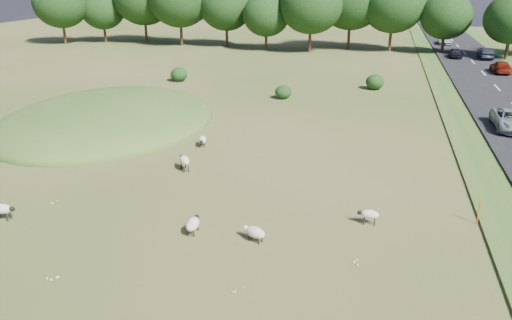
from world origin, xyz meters
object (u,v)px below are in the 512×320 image
(sheep_4, at_px, (202,140))
(sheep_5, at_px, (255,232))
(sheep_1, at_px, (193,224))
(sheep_2, at_px, (3,209))
(car_2, at_px, (455,53))
(car_4, at_px, (501,67))
(car_5, at_px, (451,26))
(car_1, at_px, (485,53))
(marker_post, at_px, (479,212))
(sheep_3, at_px, (369,214))
(car_0, at_px, (512,120))
(car_6, at_px, (445,40))
(sheep_0, at_px, (184,160))

(sheep_4, distance_m, sheep_5, 13.30)
(sheep_1, xyz_separation_m, sheep_2, (-9.17, -0.98, 0.11))
(sheep_2, xyz_separation_m, sheep_5, (12.03, 0.96, -0.14))
(sheep_1, height_order, car_2, car_2)
(car_4, height_order, car_5, car_4)
(car_1, height_order, car_4, car_1)
(sheep_1, distance_m, sheep_5, 2.87)
(car_5, bearing_deg, sheep_4, 73.38)
(marker_post, bearing_deg, sheep_3, -165.23)
(sheep_3, xyz_separation_m, car_5, (13.36, 91.62, 0.39))
(marker_post, relative_size, car_0, 0.24)
(marker_post, distance_m, car_5, 90.71)
(sheep_2, distance_m, car_6, 74.53)
(sheep_3, bearing_deg, sheep_2, 12.90)
(sheep_1, xyz_separation_m, sheep_5, (2.87, -0.03, -0.03))
(sheep_3, height_order, sheep_4, sheep_3)
(sheep_3, relative_size, car_5, 0.23)
(sheep_4, xyz_separation_m, car_6, (20.94, 57.19, 0.44))
(car_1, relative_size, car_4, 0.99)
(car_5, relative_size, car_6, 1.00)
(marker_post, xyz_separation_m, sheep_5, (-9.71, -4.10, -0.17))
(car_5, bearing_deg, car_6, 81.58)
(car_1, xyz_separation_m, car_2, (-3.80, -0.09, -0.11))
(sheep_0, xyz_separation_m, sheep_2, (-5.93, -8.06, -0.07))
(car_1, bearing_deg, sheep_1, 68.87)
(sheep_0, bearing_deg, sheep_2, 106.18)
(sheep_3, relative_size, car_0, 0.20)
(sheep_3, bearing_deg, sheep_4, -37.30)
(sheep_2, xyz_separation_m, car_6, (26.38, 69.71, 0.30))
(sheep_0, relative_size, car_4, 0.28)
(car_4, bearing_deg, car_1, -90.00)
(car_6, bearing_deg, sheep_0, -108.35)
(car_4, bearing_deg, sheep_3, 72.04)
(sheep_1, xyz_separation_m, sheep_3, (7.65, 2.78, 0.05))
(sheep_1, bearing_deg, car_2, -20.57)
(marker_post, bearing_deg, sheep_0, 169.27)
(sheep_3, xyz_separation_m, car_0, (9.56, 17.24, 0.44))
(sheep_5, relative_size, car_5, 0.28)
(sheep_1, height_order, car_5, car_5)
(car_4, bearing_deg, marker_post, 78.08)
(car_0, bearing_deg, car_5, 87.08)
(sheep_0, height_order, sheep_1, sheep_0)
(car_5, xyz_separation_m, car_6, (-3.80, -25.67, -0.02))
(sheep_4, distance_m, car_4, 40.83)
(marker_post, distance_m, car_1, 50.99)
(sheep_2, relative_size, car_6, 0.26)
(sheep_0, bearing_deg, sheep_5, -176.81)
(sheep_0, height_order, car_4, car_4)
(sheep_3, relative_size, car_6, 0.22)
(sheep_5, xyz_separation_m, car_5, (18.15, 94.42, 0.46))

